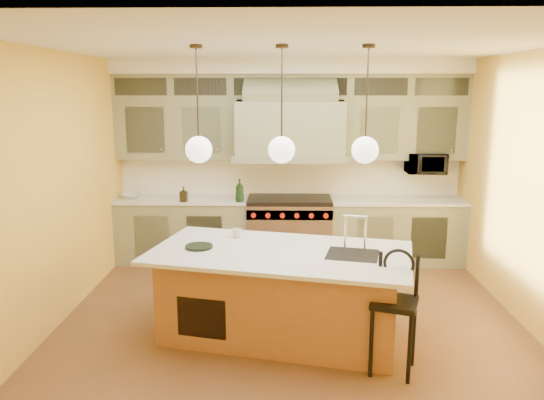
{
  "coord_description": "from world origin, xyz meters",
  "views": [
    {
      "loc": [
        -0.08,
        -5.33,
        2.49
      ],
      "look_at": [
        -0.22,
        0.7,
        1.23
      ],
      "focal_mm": 35.0,
      "sensor_mm": 36.0,
      "label": 1
    }
  ],
  "objects_px": {
    "range": "(289,229)",
    "microwave": "(426,163)",
    "counter_stool": "(395,305)",
    "kitchen_island": "(282,292)"
  },
  "relations": [
    {
      "from": "range",
      "to": "microwave",
      "type": "height_order",
      "value": "microwave"
    },
    {
      "from": "counter_stool",
      "to": "microwave",
      "type": "relative_size",
      "value": 2.03
    },
    {
      "from": "range",
      "to": "counter_stool",
      "type": "distance_m",
      "value": 3.19
    },
    {
      "from": "microwave",
      "to": "counter_stool",
      "type": "bearing_deg",
      "value": -108.19
    },
    {
      "from": "range",
      "to": "counter_stool",
      "type": "bearing_deg",
      "value": -73.44
    },
    {
      "from": "counter_stool",
      "to": "microwave",
      "type": "height_order",
      "value": "microwave"
    },
    {
      "from": "range",
      "to": "kitchen_island",
      "type": "relative_size",
      "value": 0.43
    },
    {
      "from": "range",
      "to": "microwave",
      "type": "bearing_deg",
      "value": 3.12
    },
    {
      "from": "counter_stool",
      "to": "microwave",
      "type": "bearing_deg",
      "value": 91.12
    },
    {
      "from": "range",
      "to": "kitchen_island",
      "type": "height_order",
      "value": "kitchen_island"
    }
  ]
}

